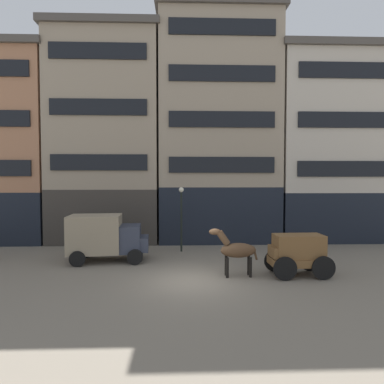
{
  "coord_description": "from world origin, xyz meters",
  "views": [
    {
      "loc": [
        -0.48,
        -14.04,
        4.61
      ],
      "look_at": [
        0.04,
        2.11,
        3.96
      ],
      "focal_mm": 29.18,
      "sensor_mm": 36.0,
      "label": 1
    }
  ],
  "objects_px": {
    "cargo_wagon": "(297,252)",
    "delivery_truck_near": "(106,236)",
    "draft_horse": "(236,250)",
    "streetlamp_curbside": "(181,210)"
  },
  "relations": [
    {
      "from": "streetlamp_curbside",
      "to": "draft_horse",
      "type": "bearing_deg",
      "value": -63.42
    },
    {
      "from": "draft_horse",
      "to": "streetlamp_curbside",
      "type": "relative_size",
      "value": 0.57
    },
    {
      "from": "draft_horse",
      "to": "cargo_wagon",
      "type": "bearing_deg",
      "value": 0.03
    },
    {
      "from": "cargo_wagon",
      "to": "delivery_truck_near",
      "type": "height_order",
      "value": "delivery_truck_near"
    },
    {
      "from": "draft_horse",
      "to": "delivery_truck_near",
      "type": "xyz_separation_m",
      "value": [
        -6.86,
        2.97,
        0.15
      ]
    },
    {
      "from": "delivery_truck_near",
      "to": "draft_horse",
      "type": "bearing_deg",
      "value": -23.39
    },
    {
      "from": "draft_horse",
      "to": "streetlamp_curbside",
      "type": "xyz_separation_m",
      "value": [
        -2.61,
        5.22,
        1.4
      ]
    },
    {
      "from": "cargo_wagon",
      "to": "draft_horse",
      "type": "distance_m",
      "value": 2.95
    },
    {
      "from": "cargo_wagon",
      "to": "draft_horse",
      "type": "xyz_separation_m",
      "value": [
        -2.95,
        -0.0,
        0.12
      ]
    },
    {
      "from": "draft_horse",
      "to": "delivery_truck_near",
      "type": "relative_size",
      "value": 0.52
    }
  ]
}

